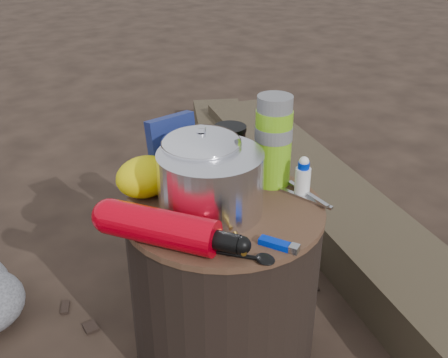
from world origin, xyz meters
TOP-DOWN VIEW (x-y plane):
  - ground at (0.00, 0.00)m, footprint 60.00×60.00m
  - stump at (0.00, 0.00)m, footprint 0.44×0.44m
  - log_main at (0.65, 0.33)m, footprint 0.77×1.75m
  - log_small at (0.60, 0.79)m, footprint 0.80×1.23m
  - foil_windscreen at (-0.03, 0.00)m, footprint 0.23×0.23m
  - camping_pot at (-0.02, 0.05)m, footprint 0.17×0.17m
  - fuel_bottle at (-0.18, -0.05)m, footprint 0.23×0.29m
  - thermos at (0.16, 0.03)m, footprint 0.09×0.09m
  - travel_mug at (0.12, 0.15)m, footprint 0.08×0.08m
  - stuff_sack at (-0.12, 0.15)m, footprint 0.14×0.11m
  - food_pouch at (-0.02, 0.19)m, footprint 0.13×0.04m
  - lighter at (-0.01, -0.18)m, footprint 0.05×0.08m
  - pot_grabber at (0.17, -0.08)m, footprint 0.05×0.14m
  - spork at (-0.09, -0.16)m, footprint 0.11×0.12m
  - squeeze_bottle at (0.18, -0.06)m, footprint 0.04×0.04m

SIDE VIEW (x-z plane):
  - ground at x=0.00m, z-range 0.00..0.00m
  - log_small at x=0.60m, z-range 0.00..0.11m
  - log_main at x=0.65m, z-range 0.00..0.15m
  - stump at x=0.00m, z-range 0.00..0.41m
  - spork at x=-0.09m, z-range 0.41..0.42m
  - pot_grabber at x=0.17m, z-range 0.41..0.42m
  - lighter at x=-0.01m, z-range 0.41..0.43m
  - fuel_bottle at x=-0.18m, z-range 0.41..0.48m
  - squeeze_bottle at x=0.18m, z-range 0.41..0.49m
  - stuff_sack at x=-0.12m, z-range 0.41..0.50m
  - travel_mug at x=0.12m, z-range 0.41..0.53m
  - foil_windscreen at x=-0.03m, z-range 0.41..0.55m
  - food_pouch at x=-0.02m, z-range 0.41..0.57m
  - camping_pot at x=-0.02m, z-range 0.41..0.58m
  - thermos at x=0.16m, z-range 0.41..0.63m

